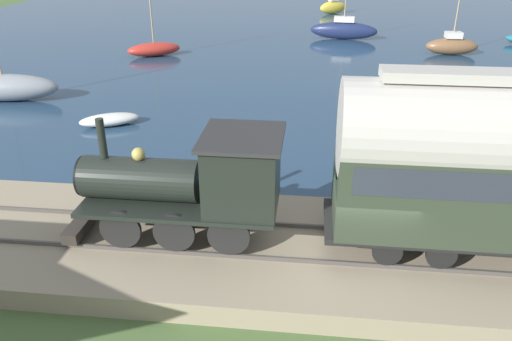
# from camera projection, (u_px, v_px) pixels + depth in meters

# --- Properties ---
(ground_plane) EXTENTS (200.00, 200.00, 0.00)m
(ground_plane) POSITION_uv_depth(u_px,v_px,m) (356.00, 276.00, 13.41)
(ground_plane) COLOR #476033
(harbor_water) EXTENTS (80.00, 80.00, 0.01)m
(harbor_water) POSITION_uv_depth(u_px,v_px,m) (328.00, 20.00, 52.44)
(harbor_water) COLOR navy
(harbor_water) RESTS_ON ground
(rail_embankment) EXTENTS (5.57, 56.00, 0.72)m
(rail_embankment) POSITION_uv_depth(u_px,v_px,m) (355.00, 256.00, 13.69)
(rail_embankment) COLOR gray
(rail_embankment) RESTS_ON ground
(steam_locomotive) EXTENTS (2.30, 5.85, 3.31)m
(steam_locomotive) POSITION_uv_depth(u_px,v_px,m) (198.00, 179.00, 13.21)
(steam_locomotive) COLOR black
(steam_locomotive) RESTS_ON rail_embankment
(sailboat_gray) EXTENTS (2.49, 6.00, 5.79)m
(sailboat_gray) POSITION_uv_depth(u_px,v_px,m) (4.00, 87.00, 27.04)
(sailboat_gray) COLOR gray
(sailboat_gray) RESTS_ON harbor_water
(sailboat_navy) EXTENTS (1.81, 5.79, 6.24)m
(sailboat_navy) POSITION_uv_depth(u_px,v_px,m) (344.00, 30.00, 42.75)
(sailboat_navy) COLOR #192347
(sailboat_navy) RESTS_ON harbor_water
(sailboat_brown) EXTENTS (1.64, 3.92, 5.79)m
(sailboat_brown) POSITION_uv_depth(u_px,v_px,m) (452.00, 45.00, 37.37)
(sailboat_brown) COLOR brown
(sailboat_brown) RESTS_ON harbor_water
(sailboat_yellow) EXTENTS (2.80, 3.43, 8.86)m
(sailboat_yellow) POSITION_uv_depth(u_px,v_px,m) (333.00, 6.00, 56.16)
(sailboat_yellow) COLOR gold
(sailboat_yellow) RESTS_ON harbor_water
(sailboat_red) EXTENTS (3.20, 4.15, 6.66)m
(sailboat_red) POSITION_uv_depth(u_px,v_px,m) (154.00, 49.00, 37.02)
(sailboat_red) COLOR #B72D23
(sailboat_red) RESTS_ON harbor_water
(rowboat_near_shore) EXTENTS (2.00, 2.73, 0.37)m
(rowboat_near_shore) POSITION_uv_depth(u_px,v_px,m) (404.00, 112.00, 25.08)
(rowboat_near_shore) COLOR silver
(rowboat_near_shore) RESTS_ON harbor_water
(rowboat_mid_harbor) EXTENTS (2.21, 2.97, 0.56)m
(rowboat_mid_harbor) POSITION_uv_depth(u_px,v_px,m) (109.00, 120.00, 23.73)
(rowboat_mid_harbor) COLOR silver
(rowboat_mid_harbor) RESTS_ON harbor_water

